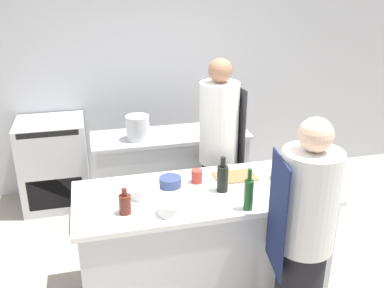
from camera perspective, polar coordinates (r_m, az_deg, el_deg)
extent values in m
plane|color=#A89E8E|center=(3.80, 1.34, -18.57)|extent=(16.00, 16.00, 0.00)
cube|color=silver|center=(5.08, -4.92, 9.77)|extent=(8.00, 0.06, 2.80)
cube|color=silver|center=(3.53, 1.41, -13.15)|extent=(1.87, 0.78, 0.88)
cube|color=white|center=(3.29, 1.48, -6.60)|extent=(1.95, 0.82, 0.04)
cube|color=silver|center=(4.60, -2.78, -4.24)|extent=(1.55, 0.53, 0.88)
cube|color=silver|center=(4.42, -2.89, 1.11)|extent=(1.61, 0.56, 0.04)
cube|color=silver|center=(4.98, -17.86, -2.48)|extent=(0.71, 0.61, 0.99)
cube|color=black|center=(4.81, -17.72, -6.36)|extent=(0.57, 0.01, 0.35)
cube|color=black|center=(4.53, -18.70, 1.23)|extent=(0.61, 0.01, 0.06)
cylinder|color=silver|center=(2.85, 15.23, -7.30)|extent=(0.38, 0.38, 0.69)
cube|color=#19234C|center=(2.84, 11.27, -9.29)|extent=(0.07, 0.36, 0.80)
sphere|color=beige|center=(2.67, 16.19, 1.20)|extent=(0.22, 0.22, 0.22)
cylinder|color=black|center=(4.21, 3.37, -7.34)|extent=(0.30, 0.30, 0.82)
cylinder|color=white|center=(3.89, 3.62, 2.81)|extent=(0.36, 0.36, 0.75)
cube|color=#2D2D33|center=(3.99, 6.05, 1.61)|extent=(0.03, 0.34, 0.86)
sphere|color=#9E7051|center=(3.76, 3.80, 9.77)|extent=(0.21, 0.21, 0.21)
cylinder|color=#5B2319|center=(3.00, -8.92, -7.95)|extent=(0.08, 0.08, 0.14)
cylinder|color=#5B2319|center=(2.95, -9.03, -6.35)|extent=(0.04, 0.04, 0.05)
cylinder|color=#19471E|center=(3.02, 7.56, -6.75)|extent=(0.07, 0.07, 0.22)
cylinder|color=#19471E|center=(2.95, 7.71, -4.10)|extent=(0.03, 0.03, 0.09)
cylinder|color=black|center=(3.24, 4.10, -4.66)|extent=(0.09, 0.09, 0.20)
cylinder|color=black|center=(3.18, 4.17, -2.42)|extent=(0.04, 0.04, 0.08)
cylinder|color=white|center=(3.21, -6.31, -6.22)|extent=(0.22, 0.22, 0.08)
cylinder|color=tan|center=(3.52, 11.92, -3.95)|extent=(0.18, 0.18, 0.08)
cylinder|color=white|center=(2.98, -2.82, -8.56)|extent=(0.19, 0.19, 0.08)
cylinder|color=navy|center=(3.34, -2.92, -5.06)|extent=(0.17, 0.17, 0.07)
cylinder|color=#B2382D|center=(3.38, 0.65, -4.32)|extent=(0.09, 0.09, 0.10)
cube|color=olive|center=(3.50, 5.77, -4.31)|extent=(0.34, 0.23, 0.01)
cylinder|color=silver|center=(4.25, -7.24, 2.16)|extent=(0.23, 0.23, 0.25)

